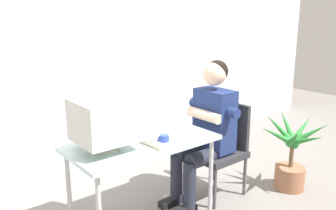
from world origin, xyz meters
name	(u,v)px	position (x,y,z in m)	size (l,w,h in m)	color
wall_back	(89,33)	(0.30, 1.40, 1.50)	(8.00, 0.10, 3.00)	silver
desk	(143,149)	(0.00, 0.00, 0.66)	(1.18, 0.60, 0.73)	#B7B7BC
crt_monitor	(105,120)	(-0.31, 0.02, 0.95)	(0.42, 0.39, 0.38)	silver
keyboard	(149,139)	(0.04, -0.03, 0.75)	(0.20, 0.46, 0.03)	beige
office_chair	(220,145)	(0.90, 0.00, 0.48)	(0.47, 0.47, 0.88)	#4C4C51
person_seated	(207,126)	(0.72, 0.00, 0.71)	(0.68, 0.56, 1.30)	navy
potted_plant	(291,157)	(1.49, -0.40, 0.34)	(0.64, 0.65, 0.77)	#9E6647
desk_mug	(164,140)	(0.07, -0.18, 0.77)	(0.08, 0.09, 0.08)	blue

